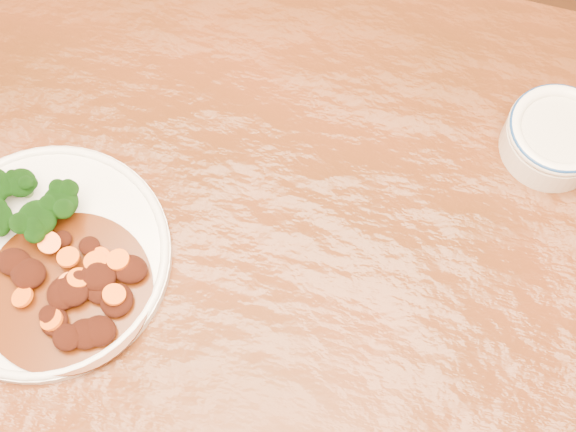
# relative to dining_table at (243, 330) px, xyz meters

# --- Properties ---
(ground) EXTENTS (4.00, 4.00, 0.00)m
(ground) POSITION_rel_dining_table_xyz_m (-0.00, 0.00, -0.67)
(ground) COLOR #4D2C13
(ground) RESTS_ON ground
(dining_table) EXTENTS (1.57, 1.01, 0.75)m
(dining_table) POSITION_rel_dining_table_xyz_m (0.00, 0.00, 0.00)
(dining_table) COLOR #5B2510
(dining_table) RESTS_ON ground
(dinner_plate) EXTENTS (0.25, 0.25, 0.02)m
(dinner_plate) POSITION_rel_dining_table_xyz_m (-0.20, 0.01, 0.09)
(dinner_plate) COLOR white
(dinner_plate) RESTS_ON dining_table
(broccoli_florets) EXTENTS (0.12, 0.08, 0.04)m
(broccoli_florets) POSITION_rel_dining_table_xyz_m (-0.24, 0.05, 0.12)
(broccoli_florets) COLOR #5D8946
(broccoli_florets) RESTS_ON dinner_plate
(mince_stew) EXTENTS (0.17, 0.17, 0.03)m
(mince_stew) POSITION_rel_dining_table_xyz_m (-0.16, -0.02, 0.10)
(mince_stew) COLOR #4D2208
(mince_stew) RESTS_ON dinner_plate
(dip_bowl) EXTENTS (0.11, 0.11, 0.05)m
(dip_bowl) POSITION_rel_dining_table_xyz_m (0.29, 0.24, 0.11)
(dip_bowl) COLOR white
(dip_bowl) RESTS_ON dining_table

